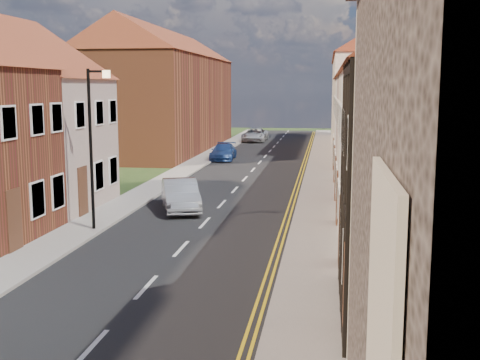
{
  "coord_description": "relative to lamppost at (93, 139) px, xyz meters",
  "views": [
    {
      "loc": [
        4.82,
        -1.32,
        5.44
      ],
      "look_at": [
        1.37,
        22.5,
        1.72
      ],
      "focal_mm": 45.0,
      "sensor_mm": 36.0,
      "label": 1
    }
  ],
  "objects": [
    {
      "name": "pavement_left",
      "position": [
        -0.59,
        10.0,
        -3.48
      ],
      "size": [
        1.8,
        90.0,
        0.12
      ],
      "primitive_type": "cube",
      "color": "#9F9690",
      "rests_on": "ground"
    },
    {
      "name": "cottage_r_cream_mid",
      "position": [
        13.11,
        3.5,
        0.94
      ],
      "size": [
        8.3,
        5.2,
        9.0
      ],
      "color": "white",
      "rests_on": "ground"
    },
    {
      "name": "cottage_r_white_near",
      "position": [
        13.11,
        -1.9,
        0.94
      ],
      "size": [
        8.3,
        6.0,
        9.0
      ],
      "color": "silver",
      "rests_on": "ground"
    },
    {
      "name": "car_distant",
      "position": [
        1.44,
        39.04,
        -2.85
      ],
      "size": [
        2.39,
        4.98,
        1.37
      ],
      "primitive_type": "imported",
      "rotation": [
        0.0,
        0.0,
        -0.02
      ],
      "color": "silver",
      "rests_on": "ground"
    },
    {
      "name": "pavement_right",
      "position": [
        8.21,
        10.0,
        -3.48
      ],
      "size": [
        1.8,
        90.0,
        0.12
      ],
      "primitive_type": "cube",
      "color": "#9F9690",
      "rests_on": "ground"
    },
    {
      "name": "block_left_far",
      "position": [
        -5.49,
        30.0,
        1.76
      ],
      "size": [
        8.3,
        24.2,
        10.5
      ],
      "color": "brown",
      "rests_on": "ground"
    },
    {
      "name": "cottage_r_white_far",
      "position": [
        13.11,
        14.3,
        0.94
      ],
      "size": [
        8.3,
        5.2,
        9.0
      ],
      "color": "silver",
      "rests_on": "ground"
    },
    {
      "name": "lamppost",
      "position": [
        0.0,
        0.0,
        0.0
      ],
      "size": [
        0.88,
        0.15,
        6.0
      ],
      "color": "black",
      "rests_on": "pavement_left"
    },
    {
      "name": "cottage_r_cream_far",
      "position": [
        13.11,
        19.7,
        0.94
      ],
      "size": [
        8.3,
        6.0,
        9.0
      ],
      "color": "white",
      "rests_on": "ground"
    },
    {
      "name": "cottage_l_pink",
      "position": [
        -5.49,
        3.85,
        0.83
      ],
      "size": [
        8.3,
        6.3,
        8.8
      ],
      "color": "#AC8F88",
      "rests_on": "ground"
    },
    {
      "name": "block_right_far",
      "position": [
        13.11,
        35.0,
        1.76
      ],
      "size": [
        8.3,
        24.2,
        10.5
      ],
      "color": "white",
      "rests_on": "ground"
    },
    {
      "name": "road",
      "position": [
        3.81,
        10.0,
        -3.53
      ],
      "size": [
        7.0,
        90.0,
        0.02
      ],
      "primitive_type": "cube",
      "color": "black",
      "rests_on": "ground"
    },
    {
      "name": "car_far",
      "position": [
        0.89,
        23.33,
        -2.93
      ],
      "size": [
        1.86,
        4.26,
        1.22
      ],
      "primitive_type": "imported",
      "rotation": [
        0.0,
        0.0,
        0.04
      ],
      "color": "navy",
      "rests_on": "ground"
    },
    {
      "name": "car_mid",
      "position": [
        2.23,
        4.35,
        -2.84
      ],
      "size": [
        2.76,
        4.46,
        1.39
      ],
      "primitive_type": "imported",
      "rotation": [
        0.0,
        0.0,
        0.33
      ],
      "color": "#9D9EA4",
      "rests_on": "ground"
    },
    {
      "name": "cottage_r_pink",
      "position": [
        13.11,
        8.9,
        0.94
      ],
      "size": [
        8.3,
        6.0,
        9.0
      ],
      "color": "#AC8F88",
      "rests_on": "ground"
    }
  ]
}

